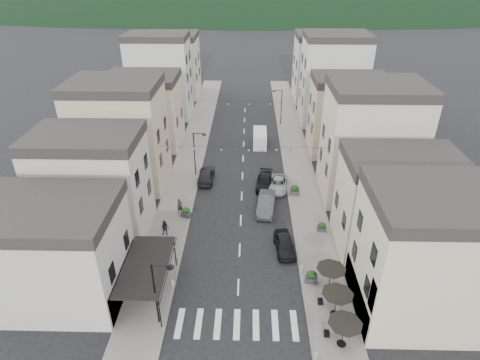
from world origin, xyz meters
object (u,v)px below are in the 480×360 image
object	(u,v)px
pedestrian_b	(165,228)
parked_car_e	(206,175)
parked_car_b	(266,204)
parked_car_c	(278,184)
parked_car_a	(285,244)
parked_car_d	(265,182)
delivery_van	(260,137)
pedestrian_a	(180,206)

from	to	relation	value
pedestrian_b	parked_car_e	bearing A→B (deg)	79.96
parked_car_b	pedestrian_b	xyz separation A→B (m)	(-10.42, -5.03, 0.14)
parked_car_b	parked_car_c	size ratio (longest dim) A/B	1.10
parked_car_a	parked_car_e	distance (m)	16.21
parked_car_b	parked_car_c	world-z (taller)	parked_car_b
parked_car_d	delivery_van	distance (m)	12.57
parked_car_b	parked_car_a	bearing A→B (deg)	-70.60
parked_car_d	parked_car_b	bearing A→B (deg)	-83.70
parked_car_a	pedestrian_a	size ratio (longest dim) A/B	2.44
parked_car_e	parked_car_d	bearing A→B (deg)	169.62
pedestrian_b	pedestrian_a	bearing A→B (deg)	82.33
parked_car_a	parked_car_e	world-z (taller)	parked_car_e
parked_car_b	parked_car_e	world-z (taller)	parked_car_b
parked_car_c	parked_car_d	bearing A→B (deg)	173.44
parked_car_b	pedestrian_a	xyz separation A→B (m)	(-9.54, -1.00, 0.16)
parked_car_a	pedestrian_a	xyz separation A→B (m)	(-11.10, 6.02, 0.27)
parked_car_b	delivery_van	xyz separation A→B (m)	(-0.37, 17.72, 0.32)
parked_car_c	pedestrian_a	bearing A→B (deg)	-145.59
parked_car_a	delivery_van	xyz separation A→B (m)	(-1.93, 24.74, 0.43)
parked_car_a	parked_car_b	bearing A→B (deg)	96.92
parked_car_b	pedestrian_b	distance (m)	11.58
parked_car_b	pedestrian_b	size ratio (longest dim) A/B	2.97
parked_car_e	pedestrian_a	xyz separation A→B (m)	(-2.14, -7.49, 0.20)
parked_car_a	pedestrian_b	world-z (taller)	pedestrian_b
delivery_van	pedestrian_a	distance (m)	20.85
parked_car_b	parked_car_d	distance (m)	5.16
parked_car_e	parked_car_c	bearing A→B (deg)	168.97
parked_car_a	pedestrian_b	xyz separation A→B (m)	(-11.98, 1.99, 0.25)
parked_car_c	delivery_van	bearing A→B (deg)	106.02
parked_car_c	parked_car_e	xyz separation A→B (m)	(-9.05, 1.73, 0.17)
parked_car_a	pedestrian_b	distance (m)	12.15
parked_car_c	parked_car_b	bearing A→B (deg)	-101.92
parked_car_b	delivery_van	world-z (taller)	delivery_van
parked_car_a	pedestrian_a	world-z (taller)	pedestrian_a
pedestrian_b	parked_car_c	bearing A→B (deg)	43.70
delivery_van	parked_car_e	bearing A→B (deg)	-121.45
parked_car_c	pedestrian_b	xyz separation A→B (m)	(-12.07, -9.79, 0.34)
parked_car_c	delivery_van	world-z (taller)	delivery_van
parked_car_a	parked_car_c	bearing A→B (deg)	83.99
parked_car_d	pedestrian_a	size ratio (longest dim) A/B	2.68
parked_car_a	delivery_van	world-z (taller)	delivery_van
parked_car_c	parked_car_e	world-z (taller)	parked_car_e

